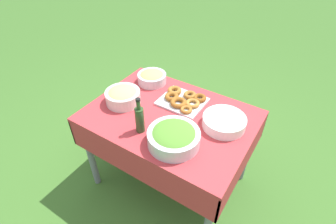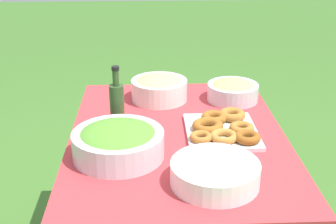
# 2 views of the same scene
# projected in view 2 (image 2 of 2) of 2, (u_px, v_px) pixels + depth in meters

# --- Properties ---
(picnic_table) EXTENTS (1.13, 0.82, 0.73)m
(picnic_table) POSITION_uv_depth(u_px,v_px,m) (177.00, 159.00, 1.83)
(picnic_table) COLOR #B73338
(picnic_table) RESTS_ON ground_plane
(salad_bowl) EXTENTS (0.32, 0.32, 0.11)m
(salad_bowl) POSITION_uv_depth(u_px,v_px,m) (118.00, 141.00, 1.61)
(salad_bowl) COLOR silver
(salad_bowl) RESTS_ON picnic_table
(pasta_bowl) EXTENTS (0.25, 0.25, 0.11)m
(pasta_bowl) POSITION_uv_depth(u_px,v_px,m) (159.00, 87.00, 2.09)
(pasta_bowl) COLOR silver
(pasta_bowl) RESTS_ON picnic_table
(donut_platter) EXTENTS (0.34, 0.28, 0.05)m
(donut_platter) POSITION_uv_depth(u_px,v_px,m) (223.00, 128.00, 1.78)
(donut_platter) COLOR silver
(donut_platter) RESTS_ON picnic_table
(plate_stack) EXTENTS (0.28, 0.28, 0.07)m
(plate_stack) POSITION_uv_depth(u_px,v_px,m) (215.00, 173.00, 1.45)
(plate_stack) COLOR white
(plate_stack) RESTS_ON picnic_table
(olive_oil_bottle) EXTENTS (0.06, 0.06, 0.25)m
(olive_oil_bottle) POSITION_uv_depth(u_px,v_px,m) (117.00, 104.00, 1.81)
(olive_oil_bottle) COLOR #2D4723
(olive_oil_bottle) RESTS_ON picnic_table
(bread_bowl) EXTENTS (0.23, 0.23, 0.10)m
(bread_bowl) POSITION_uv_depth(u_px,v_px,m) (233.00, 90.00, 2.09)
(bread_bowl) COLOR silver
(bread_bowl) RESTS_ON picnic_table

